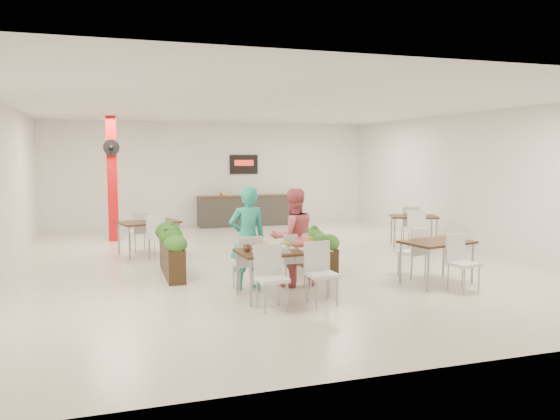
{
  "coord_description": "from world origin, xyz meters",
  "views": [
    {
      "loc": [
        -3.15,
        -10.79,
        2.27
      ],
      "look_at": [
        0.22,
        -0.22,
        1.1
      ],
      "focal_mm": 35.0,
      "sensor_mm": 36.0,
      "label": 1
    }
  ],
  "objects_px": {
    "planter_left": "(172,248)",
    "side_table_a": "(149,226)",
    "diner_man": "(247,238)",
    "planter_right": "(314,246)",
    "main_table": "(282,257)",
    "red_column": "(112,177)",
    "diner_woman": "(293,237)",
    "service_counter": "(246,210)",
    "side_table_c": "(437,248)",
    "side_table_b": "(414,221)"
  },
  "relations": [
    {
      "from": "planter_left",
      "to": "side_table_a",
      "type": "bearing_deg",
      "value": 96.47
    },
    {
      "from": "diner_man",
      "to": "planter_right",
      "type": "bearing_deg",
      "value": -150.34
    },
    {
      "from": "main_table",
      "to": "planter_left",
      "type": "xyz_separation_m",
      "value": [
        -1.47,
        2.13,
        -0.13
      ]
    },
    {
      "from": "side_table_a",
      "to": "diner_man",
      "type": "bearing_deg",
      "value": -86.45
    },
    {
      "from": "planter_left",
      "to": "red_column",
      "type": "bearing_deg",
      "value": 102.34
    },
    {
      "from": "red_column",
      "to": "main_table",
      "type": "bearing_deg",
      "value": -69.61
    },
    {
      "from": "diner_woman",
      "to": "planter_left",
      "type": "bearing_deg",
      "value": -41.73
    },
    {
      "from": "red_column",
      "to": "service_counter",
      "type": "xyz_separation_m",
      "value": [
        4.0,
        1.86,
        -1.15
      ]
    },
    {
      "from": "main_table",
      "to": "planter_right",
      "type": "bearing_deg",
      "value": 54.72
    },
    {
      "from": "diner_man",
      "to": "diner_woman",
      "type": "relative_size",
      "value": 1.03
    },
    {
      "from": "planter_right",
      "to": "side_table_c",
      "type": "height_order",
      "value": "side_table_c"
    },
    {
      "from": "diner_man",
      "to": "planter_right",
      "type": "distance_m",
      "value": 1.95
    },
    {
      "from": "main_table",
      "to": "side_table_a",
      "type": "relative_size",
      "value": 1.01
    },
    {
      "from": "diner_man",
      "to": "side_table_b",
      "type": "height_order",
      "value": "diner_man"
    },
    {
      "from": "planter_left",
      "to": "side_table_c",
      "type": "bearing_deg",
      "value": -25.96
    },
    {
      "from": "service_counter",
      "to": "planter_right",
      "type": "bearing_deg",
      "value": -92.96
    },
    {
      "from": "red_column",
      "to": "side_table_a",
      "type": "height_order",
      "value": "red_column"
    },
    {
      "from": "side_table_b",
      "to": "side_table_c",
      "type": "xyz_separation_m",
      "value": [
        -1.66,
        -3.46,
        0.0
      ]
    },
    {
      "from": "planter_right",
      "to": "side_table_a",
      "type": "bearing_deg",
      "value": 138.23
    },
    {
      "from": "service_counter",
      "to": "main_table",
      "type": "relative_size",
      "value": 1.77
    },
    {
      "from": "side_table_b",
      "to": "side_table_c",
      "type": "height_order",
      "value": "same"
    },
    {
      "from": "planter_left",
      "to": "side_table_c",
      "type": "relative_size",
      "value": 1.12
    },
    {
      "from": "main_table",
      "to": "planter_right",
      "type": "distance_m",
      "value": 2.1
    },
    {
      "from": "red_column",
      "to": "diner_man",
      "type": "relative_size",
      "value": 1.86
    },
    {
      "from": "diner_man",
      "to": "side_table_a",
      "type": "xyz_separation_m",
      "value": [
        -1.33,
        3.67,
        -0.23
      ]
    },
    {
      "from": "red_column",
      "to": "side_table_a",
      "type": "bearing_deg",
      "value": -72.17
    },
    {
      "from": "side_table_a",
      "to": "service_counter",
      "type": "bearing_deg",
      "value": 35.1
    },
    {
      "from": "service_counter",
      "to": "side_table_a",
      "type": "xyz_separation_m",
      "value": [
        -3.28,
        -4.11,
        0.14
      ]
    },
    {
      "from": "side_table_a",
      "to": "diner_woman",
      "type": "bearing_deg",
      "value": -76.23
    },
    {
      "from": "main_table",
      "to": "planter_left",
      "type": "bearing_deg",
      "value": 124.66
    },
    {
      "from": "diner_man",
      "to": "red_column",
      "type": "bearing_deg",
      "value": -74.57
    },
    {
      "from": "planter_right",
      "to": "side_table_c",
      "type": "xyz_separation_m",
      "value": [
        1.62,
        -1.68,
        0.15
      ]
    },
    {
      "from": "service_counter",
      "to": "side_table_c",
      "type": "bearing_deg",
      "value": -81.4
    },
    {
      "from": "red_column",
      "to": "main_table",
      "type": "relative_size",
      "value": 1.89
    },
    {
      "from": "side_table_b",
      "to": "diner_woman",
      "type": "bearing_deg",
      "value": -122.69
    },
    {
      "from": "diner_woman",
      "to": "planter_right",
      "type": "distance_m",
      "value": 1.37
    },
    {
      "from": "service_counter",
      "to": "side_table_c",
      "type": "xyz_separation_m",
      "value": [
        1.27,
        -8.4,
        0.13
      ]
    },
    {
      "from": "service_counter",
      "to": "diner_man",
      "type": "xyz_separation_m",
      "value": [
        -1.95,
        -7.78,
        0.37
      ]
    },
    {
      "from": "planter_right",
      "to": "service_counter",
      "type": "bearing_deg",
      "value": 87.04
    },
    {
      "from": "planter_left",
      "to": "side_table_b",
      "type": "bearing_deg",
      "value": 12.96
    },
    {
      "from": "side_table_c",
      "to": "red_column",
      "type": "bearing_deg",
      "value": 116.67
    },
    {
      "from": "diner_man",
      "to": "planter_left",
      "type": "xyz_separation_m",
      "value": [
        -1.08,
        1.47,
        -0.36
      ]
    },
    {
      "from": "service_counter",
      "to": "diner_man",
      "type": "bearing_deg",
      "value": -104.05
    },
    {
      "from": "main_table",
      "to": "diner_man",
      "type": "xyz_separation_m",
      "value": [
        -0.39,
        0.66,
        0.22
      ]
    },
    {
      "from": "main_table",
      "to": "diner_man",
      "type": "relative_size",
      "value": 0.99
    },
    {
      "from": "diner_woman",
      "to": "red_column",
      "type": "bearing_deg",
      "value": -67.96
    },
    {
      "from": "service_counter",
      "to": "diner_woman",
      "type": "xyz_separation_m",
      "value": [
        -1.15,
        -7.78,
        0.34
      ]
    },
    {
      "from": "side_table_c",
      "to": "main_table",
      "type": "bearing_deg",
      "value": 168.47
    },
    {
      "from": "side_table_c",
      "to": "planter_right",
      "type": "bearing_deg",
      "value": 121.81
    },
    {
      "from": "service_counter",
      "to": "diner_woman",
      "type": "relative_size",
      "value": 1.8
    }
  ]
}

